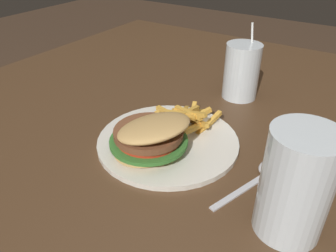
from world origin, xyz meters
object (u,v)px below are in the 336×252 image
(meal_plate_near, at_px, (160,137))
(beer_glass, at_px, (295,186))
(juice_glass, at_px, (242,73))
(spoon, at_px, (270,170))

(meal_plate_near, xyz_separation_m, beer_glass, (0.06, 0.25, 0.05))
(beer_glass, bearing_deg, juice_glass, -148.56)
(meal_plate_near, height_order, spoon, meal_plate_near)
(beer_glass, distance_m, spoon, 0.13)
(beer_glass, distance_m, juice_glass, 0.40)
(juice_glass, height_order, spoon, juice_glass)
(meal_plate_near, relative_size, beer_glass, 1.78)
(beer_glass, relative_size, juice_glass, 0.90)
(juice_glass, relative_size, spoon, 1.02)
(meal_plate_near, bearing_deg, beer_glass, 77.32)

